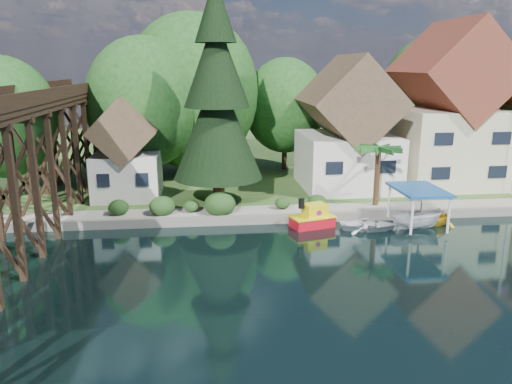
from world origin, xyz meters
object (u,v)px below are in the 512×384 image
trestle_bridge (14,159)px  tugboat (313,218)px  boat_white_a (369,224)px  boat_canopy (417,212)px  house_center (448,116)px  shed (127,155)px  conifer (217,99)px  house_left (347,133)px  palm_tree (379,151)px  boat_yellow (440,215)px

trestle_bridge → tugboat: (18.17, 1.80, -4.72)m
boat_white_a → boat_canopy: size_ratio=0.87×
trestle_bridge → house_center: bearing=19.5°
shed → conifer: 8.72m
tugboat → house_left: bearing=61.9°
palm_tree → boat_yellow: 6.21m
conifer → boat_white_a: size_ratio=4.26×
conifer → tugboat: (6.15, -4.84, -7.62)m
house_center → conifer: (-19.98, -4.69, 1.84)m
house_center → conifer: size_ratio=0.86×
house_left → shed: (-18.00, -1.50, -1.31)m
conifer → boat_yellow: bearing=-19.5°
boat_canopy → palm_tree: bearing=109.0°
conifer → tugboat: 10.93m
house_left → house_center: (9.00, 0.50, 1.28)m
shed → conifer: (7.02, -2.69, 4.43)m
trestle_bridge → palm_tree: 24.04m
house_center → boat_white_a: 15.84m
boat_white_a → house_center: bearing=-35.2°
house_center → palm_tree: 10.87m
conifer → tugboat: bearing=-38.2°
house_left → boat_canopy: bearing=-79.1°
trestle_bridge → boat_canopy: 25.31m
trestle_bridge → palm_tree: (23.56, 4.72, -0.73)m
house_left → conifer: (-10.98, -4.19, 3.11)m
boat_white_a → palm_tree: bearing=-15.6°
boat_white_a → tugboat: bearing=84.2°
house_center → conifer: conifer is taller
boat_canopy → boat_yellow: bearing=19.3°
palm_tree → tugboat: 7.31m
palm_tree → boat_canopy: 5.50m
house_center → boat_yellow: size_ratio=5.54×
house_left → boat_white_a: (-1.23, -9.99, -4.75)m
shed → tugboat: 15.51m
boat_white_a → boat_canopy: (3.19, -0.19, 0.80)m
boat_yellow → tugboat: bearing=59.2°
boat_white_a → boat_yellow: bearing=-75.3°
house_left → palm_tree: bearing=-84.8°
boat_white_a → boat_yellow: size_ratio=1.51×
tugboat → boat_yellow: tugboat is taller
house_center → boat_canopy: size_ratio=3.19×
boat_white_a → boat_canopy: 3.29m
conifer → boat_white_a: bearing=-30.8°
shed → boat_canopy: bearing=-23.5°
conifer → boat_yellow: conifer is taller
house_center → boat_canopy: 13.82m
conifer → boat_yellow: size_ratio=6.42×
trestle_bridge → boat_yellow: trestle_bridge is taller
house_center → boat_canopy: (-7.04, -10.68, -5.22)m
tugboat → boat_white_a: tugboat is taller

